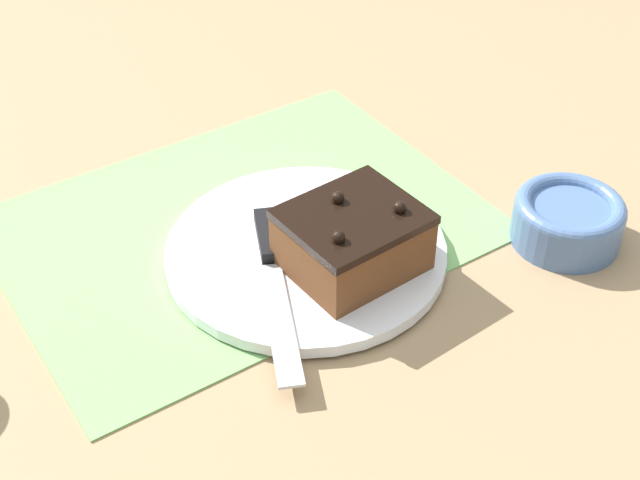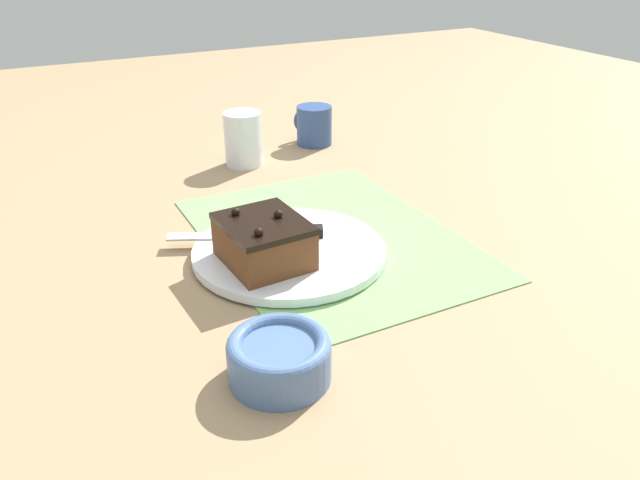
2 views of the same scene
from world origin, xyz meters
The scene contains 8 objects.
ground_plane centered at (0.00, 0.00, 0.00)m, with size 3.00×3.00×0.00m, color #9E7F5B.
placemat_woven centered at (0.00, 0.00, 0.00)m, with size 0.46×0.34×0.00m, color #7AB266.
cake_plate centered at (-0.03, 0.08, 0.01)m, with size 0.27×0.27×0.01m.
chocolate_cake centered at (-0.05, 0.13, 0.05)m, with size 0.12×0.11×0.07m.
serving_knife centered at (0.02, 0.09, 0.02)m, with size 0.11×0.21×0.01m.
drinking_glass centered at (0.35, 0.00, 0.05)m, with size 0.07×0.07×0.10m.
small_bowl centered at (-0.25, 0.20, 0.03)m, with size 0.11×0.11×0.05m.
coffee_mug centered at (0.40, -0.17, 0.04)m, with size 0.08×0.07×0.08m.
Camera 2 is at (-0.72, 0.39, 0.42)m, focal length 35.00 mm.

